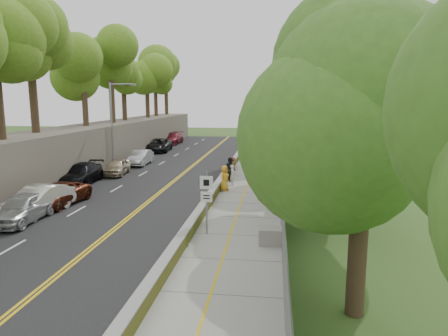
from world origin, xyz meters
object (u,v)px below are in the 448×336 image
(streetlight, at_px, (114,120))
(car_0, at_px, (23,208))
(construction_barrel, at_px, (275,153))
(signpost, at_px, (207,196))
(person_far, at_px, (271,158))
(car_1, at_px, (38,201))
(painter_0, at_px, (225,178))
(concrete_block, at_px, (271,236))
(car_2, at_px, (57,194))

(streetlight, relative_size, car_0, 1.79)
(construction_barrel, bearing_deg, signpost, -96.95)
(person_far, bearing_deg, car_1, 75.46)
(painter_0, xyz_separation_m, person_far, (3.16, 10.93, -0.12))
(signpost, xyz_separation_m, car_1, (-10.05, 2.14, -1.12))
(signpost, distance_m, painter_0, 9.43)
(streetlight, height_order, car_1, streetlight)
(streetlight, distance_m, painter_0, 14.06)
(concrete_block, distance_m, person_far, 21.29)
(signpost, distance_m, car_1, 10.34)
(streetlight, distance_m, car_1, 15.42)
(streetlight, xyz_separation_m, car_2, (1.46, -12.87, -3.93))
(car_0, distance_m, car_2, 3.41)
(construction_barrel, distance_m, car_0, 29.12)
(construction_barrel, height_order, painter_0, painter_0)
(car_0, bearing_deg, car_2, 88.44)
(signpost, distance_m, car_2, 10.94)
(painter_0, height_order, person_far, painter_0)
(car_1, relative_size, person_far, 3.11)
(streetlight, height_order, construction_barrel, streetlight)
(car_2, distance_m, painter_0, 11.06)
(signpost, bearing_deg, car_0, 175.77)
(construction_barrel, height_order, car_2, car_2)
(car_2, xyz_separation_m, person_far, (12.91, 16.15, 0.12))
(construction_barrel, bearing_deg, concrete_block, -90.26)
(car_2, relative_size, painter_0, 2.68)
(car_0, bearing_deg, construction_barrel, 61.26)
(car_2, bearing_deg, streetlight, 101.79)
(car_0, xyz_separation_m, car_1, (0.00, 1.40, 0.04))
(signpost, relative_size, person_far, 1.99)
(streetlight, relative_size, painter_0, 4.43)
(signpost, bearing_deg, car_2, 157.57)
(signpost, relative_size, car_1, 0.64)
(streetlight, relative_size, car_1, 1.65)
(concrete_block, relative_size, car_1, 0.23)
(construction_barrel, distance_m, car_1, 27.89)
(signpost, distance_m, construction_barrel, 26.89)
(signpost, relative_size, painter_0, 1.72)
(car_0, relative_size, person_far, 2.88)
(car_1, distance_m, person_far, 22.27)
(painter_0, bearing_deg, streetlight, 77.41)
(car_0, bearing_deg, car_1, 88.44)
(signpost, bearing_deg, painter_0, 91.83)
(streetlight, bearing_deg, car_0, -84.87)
(car_0, bearing_deg, concrete_block, -9.03)
(car_1, bearing_deg, concrete_block, -7.79)
(car_0, distance_m, car_1, 1.40)
(concrete_block, bearing_deg, signpost, 162.52)
(car_2, height_order, person_far, person_far)
(car_2, bearing_deg, concrete_block, -15.98)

